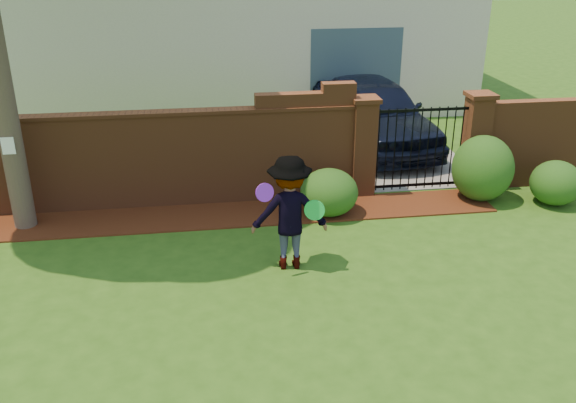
{
  "coord_description": "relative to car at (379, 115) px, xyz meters",
  "views": [
    {
      "loc": [
        -0.57,
        -6.7,
        4.57
      ],
      "look_at": [
        0.61,
        1.4,
        1.05
      ],
      "focal_mm": 38.83,
      "sensor_mm": 36.0,
      "label": 1
    }
  ],
  "objects": [
    {
      "name": "ground",
      "position": [
        -3.45,
        -6.59,
        -0.8
      ],
      "size": [
        80.0,
        80.0,
        0.01
      ],
      "primitive_type": "cube",
      "color": "#2A5014",
      "rests_on": "ground"
    },
    {
      "name": "mulch_bed",
      "position": [
        -4.4,
        -3.25,
        -0.78
      ],
      "size": [
        11.1,
        1.08,
        0.03
      ],
      "primitive_type": "cube",
      "color": "#3D180B",
      "rests_on": "ground"
    },
    {
      "name": "brick_wall",
      "position": [
        -5.46,
        -2.59,
        0.13
      ],
      "size": [
        8.7,
        0.31,
        2.16
      ],
      "color": "brown",
      "rests_on": "ground"
    },
    {
      "name": "brick_wall_return",
      "position": [
        3.15,
        -2.59,
        0.05
      ],
      "size": [
        4.0,
        0.25,
        1.7
      ],
      "primitive_type": "cube",
      "color": "brown",
      "rests_on": "ground"
    },
    {
      "name": "pillar_left",
      "position": [
        -1.05,
        -2.59,
        0.16
      ],
      "size": [
        0.5,
        0.5,
        1.88
      ],
      "color": "brown",
      "rests_on": "ground"
    },
    {
      "name": "pillar_right",
      "position": [
        1.15,
        -2.59,
        0.16
      ],
      "size": [
        0.5,
        0.5,
        1.88
      ],
      "color": "brown",
      "rests_on": "ground"
    },
    {
      "name": "iron_gate",
      "position": [
        0.05,
        -2.59,
        0.06
      ],
      "size": [
        1.78,
        0.03,
        1.6
      ],
      "color": "black",
      "rests_on": "ground"
    },
    {
      "name": "driveway",
      "position": [
        0.05,
        1.41,
        -0.79
      ],
      "size": [
        3.2,
        8.0,
        0.01
      ],
      "primitive_type": "cube",
      "color": "gray",
      "rests_on": "ground"
    },
    {
      "name": "car",
      "position": [
        0.0,
        0.0,
        0.0
      ],
      "size": [
        2.44,
        4.87,
        1.59
      ],
      "primitive_type": "imported",
      "rotation": [
        0.0,
        0.0,
        0.12
      ],
      "color": "black",
      "rests_on": "ground"
    },
    {
      "name": "paper_notice",
      "position": [
        -7.05,
        -3.38,
        0.7
      ],
      "size": [
        0.2,
        0.01,
        0.28
      ],
      "primitive_type": "cube",
      "color": "white",
      "rests_on": "tree"
    },
    {
      "name": "shrub_left",
      "position": [
        -1.85,
        -3.44,
        -0.38
      ],
      "size": [
        1.02,
        1.02,
        0.83
      ],
      "primitive_type": "ellipsoid",
      "color": "#164514",
      "rests_on": "ground"
    },
    {
      "name": "shrub_middle",
      "position": [
        1.08,
        -3.18,
        -0.18
      ],
      "size": [
        1.12,
        1.12,
        1.23
      ],
      "primitive_type": "ellipsoid",
      "color": "#164514",
      "rests_on": "ground"
    },
    {
      "name": "shrub_right",
      "position": [
        2.33,
        -3.58,
        -0.39
      ],
      "size": [
        0.92,
        0.92,
        0.82
      ],
      "primitive_type": "ellipsoid",
      "color": "#164514",
      "rests_on": "ground"
    },
    {
      "name": "man",
      "position": [
        -2.82,
        -5.21,
        0.07
      ],
      "size": [
        1.15,
        0.71,
        1.73
      ],
      "primitive_type": "imported",
      "rotation": [
        0.0,
        0.0,
        3.08
      ],
      "color": "gray",
      "rests_on": "ground"
    },
    {
      "name": "frisbee_purple",
      "position": [
        -3.2,
        -5.46,
        0.52
      ],
      "size": [
        0.27,
        0.15,
        0.26
      ],
      "primitive_type": "cylinder",
      "rotation": [
        1.36,
        0.0,
        0.27
      ],
      "color": "purple",
      "rests_on": "man"
    },
    {
      "name": "frisbee_green",
      "position": [
        -2.49,
        -5.39,
        0.18
      ],
      "size": [
        0.3,
        0.17,
        0.3
      ],
      "primitive_type": "cylinder",
      "rotation": [
        1.43,
        0.0,
        -0.37
      ],
      "color": "green",
      "rests_on": "man"
    }
  ]
}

